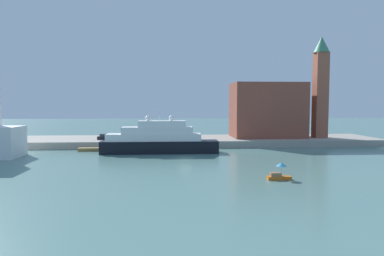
# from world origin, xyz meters

# --- Properties ---
(ground) EXTENTS (400.00, 400.00, 0.00)m
(ground) POSITION_xyz_m (0.00, 0.00, 0.00)
(ground) COLOR slate
(quay_dock) EXTENTS (110.00, 19.64, 1.79)m
(quay_dock) POSITION_xyz_m (0.00, 25.82, 0.90)
(quay_dock) COLOR gray
(quay_dock) RESTS_ON ground
(large_yacht) EXTENTS (26.96, 4.63, 10.12)m
(large_yacht) POSITION_xyz_m (-5.89, 8.26, 2.99)
(large_yacht) COLOR black
(large_yacht) RESTS_ON ground
(small_motorboat) EXTENTS (3.54, 1.61, 2.59)m
(small_motorboat) POSITION_xyz_m (13.15, -21.24, 0.99)
(small_motorboat) COLOR #C66019
(small_motorboat) RESTS_ON ground
(work_barge) EXTENTS (5.80, 1.67, 0.79)m
(work_barge) POSITION_xyz_m (-22.37, 12.74, 0.39)
(work_barge) COLOR olive
(work_barge) RESTS_ON ground
(harbor_building) EXTENTS (20.08, 12.46, 15.54)m
(harbor_building) POSITION_xyz_m (24.82, 26.64, 9.57)
(harbor_building) COLOR brown
(harbor_building) RESTS_ON quay_dock
(bell_tower) EXTENTS (4.52, 4.52, 28.48)m
(bell_tower) POSITION_xyz_m (39.39, 24.30, 17.21)
(bell_tower) COLOR #93513D
(bell_tower) RESTS_ON quay_dock
(parked_car) EXTENTS (4.37, 1.78, 1.52)m
(parked_car) POSITION_xyz_m (-20.44, 22.21, 2.45)
(parked_car) COLOR black
(parked_car) RESTS_ON quay_dock
(person_figure) EXTENTS (0.36, 0.36, 1.69)m
(person_figure) POSITION_xyz_m (-17.09, 23.32, 2.58)
(person_figure) COLOR maroon
(person_figure) RESTS_ON quay_dock
(mooring_bollard) EXTENTS (0.50, 0.50, 0.65)m
(mooring_bollard) POSITION_xyz_m (3.04, 17.65, 2.12)
(mooring_bollard) COLOR black
(mooring_bollard) RESTS_ON quay_dock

